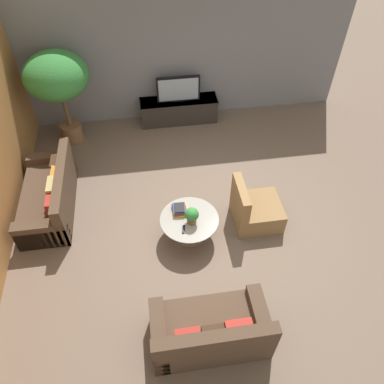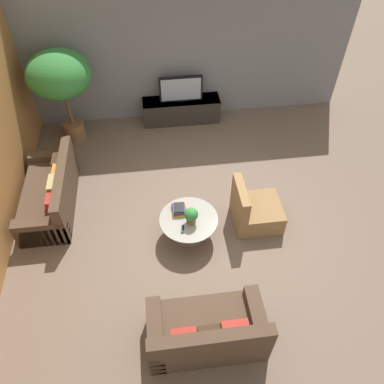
{
  "view_description": "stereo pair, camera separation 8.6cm",
  "coord_description": "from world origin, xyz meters",
  "px_view_note": "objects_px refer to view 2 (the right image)",
  "views": [
    {
      "loc": [
        -0.75,
        -4.2,
        5.2
      ],
      "look_at": [
        -0.12,
        0.11,
        0.55
      ],
      "focal_mm": 35.0,
      "sensor_mm": 36.0,
      "label": 1
    },
    {
      "loc": [
        -0.67,
        -4.22,
        5.2
      ],
      "look_at": [
        -0.12,
        0.11,
        0.55
      ],
      "focal_mm": 35.0,
      "sensor_mm": 36.0,
      "label": 2
    }
  ],
  "objects_px": {
    "armchair_wicker": "(254,211)",
    "potted_palm_tall": "(60,77)",
    "media_console": "(181,110)",
    "coffee_table": "(189,224)",
    "couch_by_wall": "(51,194)",
    "couch_near_entry": "(207,332)",
    "potted_plant_tabletop": "(191,215)",
    "television": "(181,89)"
  },
  "relations": [
    {
      "from": "coffee_table",
      "to": "couch_by_wall",
      "type": "xyz_separation_m",
      "value": [
        -2.36,
        1.0,
        -0.02
      ]
    },
    {
      "from": "media_console",
      "to": "coffee_table",
      "type": "bearing_deg",
      "value": -94.02
    },
    {
      "from": "coffee_table",
      "to": "couch_by_wall",
      "type": "bearing_deg",
      "value": 157.05
    },
    {
      "from": "armchair_wicker",
      "to": "media_console",
      "type": "bearing_deg",
      "value": 16.41
    },
    {
      "from": "couch_by_wall",
      "to": "armchair_wicker",
      "type": "xyz_separation_m",
      "value": [
        3.52,
        -0.84,
        -0.02
      ]
    },
    {
      "from": "couch_by_wall",
      "to": "couch_near_entry",
      "type": "distance_m",
      "value": 3.71
    },
    {
      "from": "coffee_table",
      "to": "potted_plant_tabletop",
      "type": "xyz_separation_m",
      "value": [
        0.03,
        -0.07,
        0.3
      ]
    },
    {
      "from": "couch_near_entry",
      "to": "armchair_wicker",
      "type": "xyz_separation_m",
      "value": [
        1.14,
        2.0,
        -0.01
      ]
    },
    {
      "from": "couch_by_wall",
      "to": "potted_plant_tabletop",
      "type": "bearing_deg",
      "value": 65.89
    },
    {
      "from": "television",
      "to": "couch_by_wall",
      "type": "relative_size",
      "value": 0.5
    },
    {
      "from": "television",
      "to": "potted_plant_tabletop",
      "type": "height_order",
      "value": "television"
    },
    {
      "from": "couch_by_wall",
      "to": "potted_palm_tall",
      "type": "relative_size",
      "value": 0.95
    },
    {
      "from": "media_console",
      "to": "couch_near_entry",
      "type": "xyz_separation_m",
      "value": [
        -0.21,
        -5.14,
        0.01
      ]
    },
    {
      "from": "couch_near_entry",
      "to": "television",
      "type": "bearing_deg",
      "value": -92.34
    },
    {
      "from": "television",
      "to": "coffee_table",
      "type": "bearing_deg",
      "value": -94.02
    },
    {
      "from": "couch_near_entry",
      "to": "potted_plant_tabletop",
      "type": "relative_size",
      "value": 5.13
    },
    {
      "from": "coffee_table",
      "to": "media_console",
      "type": "bearing_deg",
      "value": 85.98
    },
    {
      "from": "television",
      "to": "coffee_table",
      "type": "distance_m",
      "value": 3.36
    },
    {
      "from": "television",
      "to": "armchair_wicker",
      "type": "relative_size",
      "value": 1.09
    },
    {
      "from": "media_console",
      "to": "armchair_wicker",
      "type": "distance_m",
      "value": 3.28
    },
    {
      "from": "coffee_table",
      "to": "couch_near_entry",
      "type": "height_order",
      "value": "couch_near_entry"
    },
    {
      "from": "couch_by_wall",
      "to": "couch_near_entry",
      "type": "height_order",
      "value": "same"
    },
    {
      "from": "couch_near_entry",
      "to": "media_console",
      "type": "bearing_deg",
      "value": -92.34
    },
    {
      "from": "potted_palm_tall",
      "to": "potted_plant_tabletop",
      "type": "bearing_deg",
      "value": -54.42
    },
    {
      "from": "couch_by_wall",
      "to": "potted_plant_tabletop",
      "type": "xyz_separation_m",
      "value": [
        2.39,
        -1.07,
        0.32
      ]
    },
    {
      "from": "armchair_wicker",
      "to": "potted_plant_tabletop",
      "type": "relative_size",
      "value": 2.82
    },
    {
      "from": "television",
      "to": "armchair_wicker",
      "type": "bearing_deg",
      "value": -73.58
    },
    {
      "from": "media_console",
      "to": "couch_near_entry",
      "type": "bearing_deg",
      "value": -92.34
    },
    {
      "from": "potted_palm_tall",
      "to": "coffee_table",
      "type": "bearing_deg",
      "value": -54.16
    },
    {
      "from": "couch_by_wall",
      "to": "potted_plant_tabletop",
      "type": "relative_size",
      "value": 6.15
    },
    {
      "from": "television",
      "to": "couch_near_entry",
      "type": "relative_size",
      "value": 0.6
    },
    {
      "from": "coffee_table",
      "to": "potted_palm_tall",
      "type": "relative_size",
      "value": 0.49
    },
    {
      "from": "coffee_table",
      "to": "potted_palm_tall",
      "type": "height_order",
      "value": "potted_palm_tall"
    },
    {
      "from": "potted_plant_tabletop",
      "to": "television",
      "type": "bearing_deg",
      "value": 86.56
    },
    {
      "from": "coffee_table",
      "to": "couch_by_wall",
      "type": "height_order",
      "value": "couch_by_wall"
    },
    {
      "from": "couch_near_entry",
      "to": "potted_plant_tabletop",
      "type": "bearing_deg",
      "value": -90.23
    },
    {
      "from": "media_console",
      "to": "potted_palm_tall",
      "type": "xyz_separation_m",
      "value": [
        -2.37,
        -0.35,
        1.18
      ]
    },
    {
      "from": "media_console",
      "to": "television",
      "type": "relative_size",
      "value": 1.85
    },
    {
      "from": "coffee_table",
      "to": "potted_plant_tabletop",
      "type": "height_order",
      "value": "potted_plant_tabletop"
    },
    {
      "from": "media_console",
      "to": "armchair_wicker",
      "type": "relative_size",
      "value": 2.03
    },
    {
      "from": "armchair_wicker",
      "to": "potted_palm_tall",
      "type": "relative_size",
      "value": 0.43
    },
    {
      "from": "television",
      "to": "armchair_wicker",
      "type": "height_order",
      "value": "television"
    }
  ]
}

